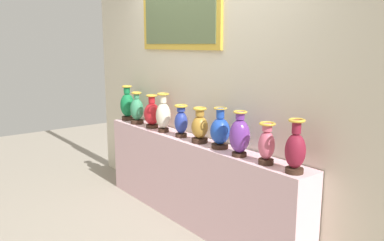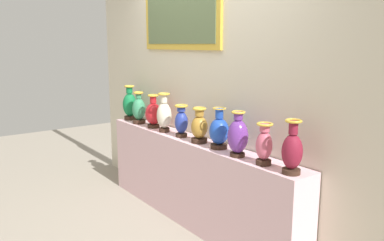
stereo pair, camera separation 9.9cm
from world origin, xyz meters
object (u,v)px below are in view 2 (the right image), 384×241
(vase_rose, at_px, (264,145))
(vase_emerald, at_px, (130,105))
(vase_ivory, at_px, (164,114))
(vase_sapphire, at_px, (219,131))
(vase_crimson, at_px, (153,113))
(vase_burgundy, at_px, (292,151))
(vase_ochre, at_px, (199,127))
(vase_violet, at_px, (238,136))
(vase_cobalt, at_px, (181,121))
(vase_jade, at_px, (139,110))

(vase_rose, bearing_deg, vase_emerald, 179.08)
(vase_emerald, distance_m, vase_ivory, 0.83)
(vase_ivory, xyz_separation_m, vase_sapphire, (0.85, 0.03, -0.03))
(vase_crimson, height_order, vase_ivory, vase_ivory)
(vase_rose, distance_m, vase_burgundy, 0.27)
(vase_ochre, height_order, vase_violet, vase_violet)
(vase_emerald, distance_m, vase_rose, 2.25)
(vase_rose, relative_size, vase_burgundy, 0.83)
(vase_ivory, height_order, vase_cobalt, vase_ivory)
(vase_violet, distance_m, vase_rose, 0.29)
(vase_crimson, height_order, vase_sapphire, vase_crimson)
(vase_sapphire, bearing_deg, vase_violet, -8.34)
(vase_burgundy, bearing_deg, vase_cobalt, 179.22)
(vase_emerald, height_order, vase_violet, vase_emerald)
(vase_sapphire, bearing_deg, vase_crimson, -179.47)
(vase_cobalt, xyz_separation_m, vase_burgundy, (1.39, -0.02, 0.01))
(vase_crimson, relative_size, vase_sapphire, 1.01)
(vase_cobalt, distance_m, vase_rose, 1.13)
(vase_cobalt, relative_size, vase_ochre, 0.97)
(vase_jade, height_order, vase_sapphire, vase_jade)
(vase_emerald, height_order, vase_rose, vase_emerald)
(vase_ivory, height_order, vase_rose, vase_ivory)
(vase_ivory, relative_size, vase_violet, 1.09)
(vase_jade, bearing_deg, vase_crimson, 3.17)
(vase_ochre, relative_size, vase_rose, 1.02)
(vase_cobalt, height_order, vase_rose, vase_rose)
(vase_sapphire, relative_size, vase_violet, 0.97)
(vase_crimson, height_order, vase_cobalt, vase_crimson)
(vase_crimson, height_order, vase_rose, vase_crimson)
(vase_cobalt, relative_size, vase_rose, 0.99)
(vase_jade, xyz_separation_m, vase_cobalt, (0.85, 0.01, -0.01))
(vase_burgundy, bearing_deg, vase_violet, -179.29)
(vase_violet, bearing_deg, vase_crimson, 178.70)
(vase_emerald, distance_m, vase_burgundy, 2.51)
(vase_cobalt, relative_size, vase_violet, 0.86)
(vase_cobalt, xyz_separation_m, vase_sapphire, (0.56, 0.02, -0.00))
(vase_jade, xyz_separation_m, vase_burgundy, (2.24, -0.01, 0.01))
(vase_sapphire, bearing_deg, vase_jade, -178.90)
(vase_emerald, height_order, vase_crimson, vase_emerald)
(vase_rose, bearing_deg, vase_sapphire, 176.32)
(vase_violet, bearing_deg, vase_sapphire, 171.66)
(vase_jade, height_order, vase_rose, vase_jade)
(vase_ivory, relative_size, vase_rose, 1.26)
(vase_crimson, relative_size, vase_burgundy, 0.93)
(vase_violet, bearing_deg, vase_ivory, 179.53)
(vase_cobalt, height_order, vase_violet, vase_violet)
(vase_ivory, height_order, vase_sapphire, vase_ivory)
(vase_ochre, xyz_separation_m, vase_violet, (0.55, -0.03, 0.02))
(vase_rose, height_order, vase_burgundy, vase_burgundy)
(vase_jade, relative_size, vase_crimson, 1.01)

